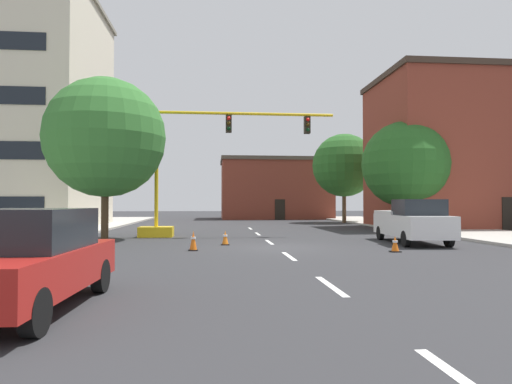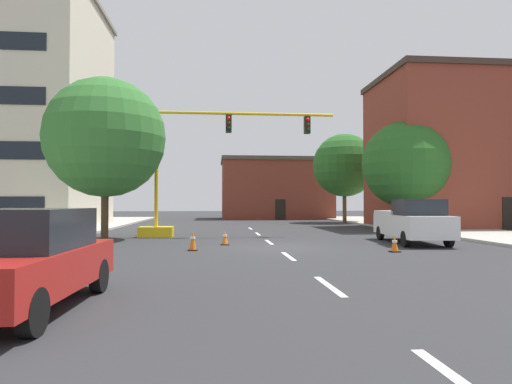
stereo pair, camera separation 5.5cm
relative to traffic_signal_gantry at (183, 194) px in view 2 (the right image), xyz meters
The scene contains 19 objects.
ground_plane 7.85m from the traffic_signal_gantry, 55.72° to the right, with size 160.00×160.00×0.00m, color #2D2D30.
sidewalk_left 8.79m from the traffic_signal_gantry, 167.71° to the left, with size 6.00×56.00×0.14m, color #B2ADA3.
sidewalk_right 16.99m from the traffic_signal_gantry, ahead, with size 6.00×56.00×0.14m, color #B2ADA3.
lane_stripe_seg_1 15.46m from the traffic_signal_gantry, 73.97° to the right, with size 0.16×2.40×0.01m, color silver.
lane_stripe_seg_2 10.38m from the traffic_signal_gantry, 65.34° to the right, with size 0.16×2.40×0.01m, color silver.
lane_stripe_seg_3 6.07m from the traffic_signal_gantry, 41.18° to the right, with size 0.16×2.40×0.01m, color silver.
lane_stripe_seg_4 5.15m from the traffic_signal_gantry, 23.18° to the left, with size 0.16×2.40×0.01m, color silver.
lane_stripe_seg_5 8.76m from the traffic_signal_gantry, 59.99° to the left, with size 0.16×2.40×0.01m, color silver.
building_brick_center 28.36m from the traffic_signal_gantry, 72.14° to the left, with size 12.55×8.29×6.89m.
building_row_right 21.95m from the traffic_signal_gantry, 18.41° to the left, with size 13.86×8.81×11.13m.
traffic_signal_gantry is the anchor object (origin of this frame).
tree_right_far 20.95m from the traffic_signal_gantry, 49.11° to the left, with size 5.80×5.80×8.19m.
tree_left_near 4.94m from the traffic_signal_gantry, 155.97° to the right, with size 5.94×5.94×8.06m.
tree_right_mid 15.06m from the traffic_signal_gantry, 16.18° to the left, with size 5.72×5.72×7.27m.
pickup_truck_white 11.76m from the traffic_signal_gantry, 24.46° to the right, with size 2.45×5.55×1.99m.
sedan_red_near_left 16.55m from the traffic_signal_gantry, 95.43° to the right, with size 2.03×4.57×1.74m.
traffic_cone_roadside_a 7.39m from the traffic_signal_gantry, 83.12° to the right, with size 0.36×0.36×0.76m.
traffic_cone_roadside_b 5.70m from the traffic_signal_gantry, 66.38° to the right, with size 0.36×0.36×0.63m.
traffic_cone_roadside_c 11.95m from the traffic_signal_gantry, 44.55° to the right, with size 0.36×0.36×0.61m.
Camera 2 is at (-2.52, -18.22, 1.85)m, focal length 31.32 mm.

